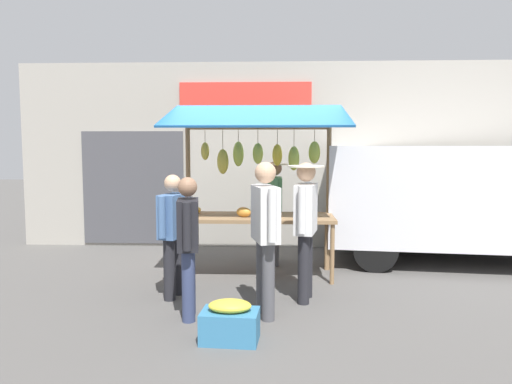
{
  "coord_description": "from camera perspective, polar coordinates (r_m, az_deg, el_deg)",
  "views": [
    {
      "loc": [
        -0.29,
        6.99,
        1.88
      ],
      "look_at": [
        0.0,
        0.3,
        1.25
      ],
      "focal_mm": 34.53,
      "sensor_mm": 36.0,
      "label": 1
    }
  ],
  "objects": [
    {
      "name": "parked_van",
      "position": [
        8.52,
        22.39,
        -0.14
      ],
      "size": [
        4.59,
        2.36,
        1.88
      ],
      "rotation": [
        0.0,
        0.0,
        -0.12
      ],
      "color": "silver",
      "rests_on": "ground"
    },
    {
      "name": "shopper_in_striped_shirt",
      "position": [
        6.15,
        -9.55,
        -4.14
      ],
      "size": [
        0.33,
        0.65,
        1.53
      ],
      "rotation": [
        0.0,
        0.0,
        -1.83
      ],
      "color": "#232328",
      "rests_on": "ground"
    },
    {
      "name": "ground_plane",
      "position": [
        7.24,
        0.1,
        -9.67
      ],
      "size": [
        40.0,
        40.0,
        0.0
      ],
      "primitive_type": "plane",
      "color": "#514F4C"
    },
    {
      "name": "street_backdrop",
      "position": [
        9.19,
        0.35,
        4.24
      ],
      "size": [
        9.0,
        0.3,
        3.4
      ],
      "color": "#9E998E",
      "rests_on": "ground"
    },
    {
      "name": "shopper_with_shopping_bag",
      "position": [
        5.4,
        -7.86,
        -5.32
      ],
      "size": [
        0.28,
        0.67,
        1.55
      ],
      "rotation": [
        0.0,
        0.0,
        -1.43
      ],
      "color": "navy",
      "rests_on": "ground"
    },
    {
      "name": "shopper_with_ponytail",
      "position": [
        5.95,
        5.78,
        -3.16
      ],
      "size": [
        0.44,
        0.7,
        1.68
      ],
      "rotation": [
        0.0,
        0.0,
        -1.77
      ],
      "color": "#232328",
      "rests_on": "ground"
    },
    {
      "name": "shopper_in_grey_tee",
      "position": [
        5.37,
        1.09,
        -4.09
      ],
      "size": [
        0.34,
        0.7,
        1.71
      ],
      "rotation": [
        0.0,
        0.0,
        -1.31
      ],
      "color": "#4C4C51",
      "rests_on": "ground"
    },
    {
      "name": "produce_crate_near",
      "position": [
        4.9,
        -3.04,
        -14.83
      ],
      "size": [
        0.57,
        0.41,
        0.41
      ],
      "color": "teal",
      "rests_on": "ground"
    },
    {
      "name": "market_stall",
      "position": [
        7.06,
        0.12,
        2.8
      ],
      "size": [
        2.5,
        1.46,
        2.5
      ],
      "color": "olive",
      "rests_on": "ground"
    },
    {
      "name": "vendor_with_sunhat",
      "position": [
        7.79,
        2.18,
        -1.36
      ],
      "size": [
        0.42,
        0.7,
        1.64
      ],
      "rotation": [
        0.0,
        0.0,
        1.59
      ],
      "color": "#4C4C51",
      "rests_on": "ground"
    }
  ]
}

